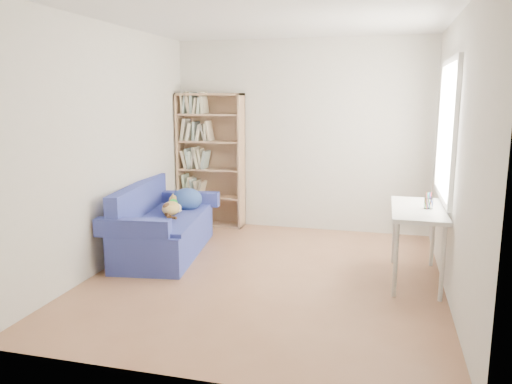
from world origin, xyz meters
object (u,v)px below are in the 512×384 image
Objects in this scene: pen_cup at (429,202)px; bookshelf at (211,166)px; sofa at (164,227)px; desk at (418,216)px.

bookshelf is at bearing 150.79° from pen_cup.
pen_cup is at bearing -11.92° from sofa.
bookshelf reaches higher than sofa.
pen_cup is (2.94, -0.21, 0.49)m from sofa.
bookshelf is 1.70× the size of desk.
bookshelf is 11.06× the size of pen_cup.
sofa reaches higher than desk.
bookshelf reaches higher than desk.
pen_cup is (0.09, -0.01, 0.15)m from desk.
desk is at bearing -29.87° from bookshelf.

